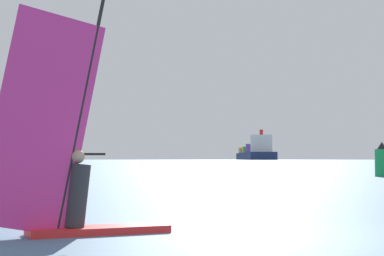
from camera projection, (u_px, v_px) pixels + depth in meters
name	position (u px, v px, depth m)	size (l,w,h in m)	color
ground_plane	(288.00, 237.00, 9.77)	(4000.00, 4000.00, 0.00)	#476B84
windsurfer	(69.00, 171.00, 10.02)	(2.49, 2.36, 4.12)	red
cargo_ship	(254.00, 154.00, 818.31)	(101.65, 215.51, 35.51)	navy
distant_headland	(355.00, 147.00, 1227.95)	(1122.07, 316.18, 49.87)	#756B56
channel_buoy	(382.00, 161.00, 42.67)	(0.96, 0.96, 2.37)	#19994C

